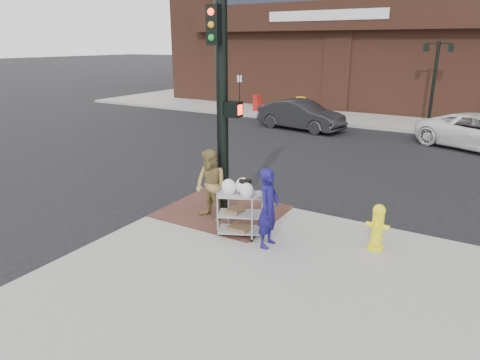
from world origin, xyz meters
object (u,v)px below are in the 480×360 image
Objects in this scene: woman_blue at (268,208)px; fire_hydrant at (377,227)px; lamp_post at (435,74)px; sedan_dark at (301,115)px; pedestrian_tan at (211,186)px; traffic_signal_pole at (222,103)px; utility_cart at (240,210)px.

woman_blue is 2.18m from fire_hydrant.
woman_blue is (-0.81, -16.16, -1.65)m from lamp_post.
pedestrian_tan is at bearing -156.40° from sedan_dark.
pedestrian_tan reaches higher than fire_hydrant.
fire_hydrant is at bearing 0.18° from traffic_signal_pole.
woman_blue is 13.18m from sedan_dark.
lamp_post is at bearing 80.76° from traffic_signal_pole.
lamp_post is 3.19× the size of utility_cart.
lamp_post is at bearing 95.38° from pedestrian_tan.
pedestrian_tan is (-1.75, 0.53, 0.02)m from woman_blue.
fire_hydrant is (3.69, 0.42, -0.34)m from pedestrian_tan.
traffic_signal_pole is 5.21× the size of fire_hydrant.
lamp_post is 6.82m from sedan_dark.
pedestrian_tan is 1.33× the size of utility_cart.
utility_cart is at bearing -40.55° from traffic_signal_pole.
pedestrian_tan reaches higher than woman_blue.
utility_cart is (-0.75, 0.15, -0.25)m from woman_blue.
sedan_dark is at bearing 119.53° from fire_hydrant.
utility_cart is (3.78, -12.22, 0.00)m from sedan_dark.
lamp_post is 4.17× the size of fire_hydrant.
sedan_dark is at bearing -144.61° from lamp_post.
pedestrian_tan is at bearing -173.54° from fire_hydrant.
sedan_dark is (-4.53, 12.37, -0.25)m from woman_blue.
utility_cart reaches higher than fire_hydrant.
sedan_dark reaches higher than fire_hydrant.
sedan_dark is (-5.34, -3.79, -1.90)m from lamp_post.
sedan_dark is (-2.86, 11.43, -2.12)m from traffic_signal_pole.
fire_hydrant is at bearing -85.74° from lamp_post.
fire_hydrant is at bearing -140.08° from sedan_dark.
fire_hydrant is at bearing 21.13° from pedestrian_tan.
lamp_post is 15.43m from traffic_signal_pole.
traffic_signal_pole is at bearing -155.56° from sedan_dark.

